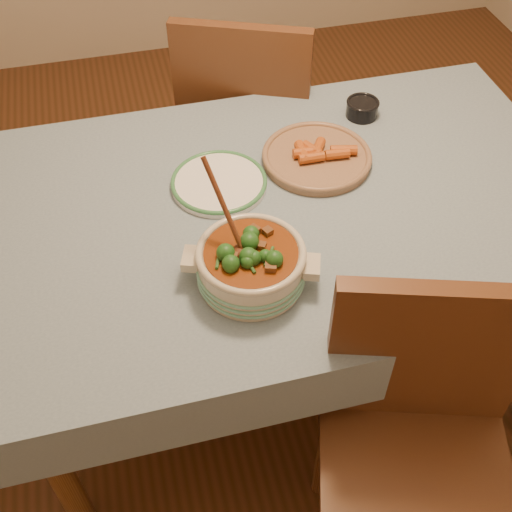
# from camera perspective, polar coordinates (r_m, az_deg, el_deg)

# --- Properties ---
(floor) EXTENTS (4.50, 4.50, 0.00)m
(floor) POSITION_cam_1_polar(r_m,az_deg,el_deg) (2.36, 2.34, -8.91)
(floor) COLOR #442813
(floor) RESTS_ON ground
(dining_table) EXTENTS (1.68, 1.08, 0.76)m
(dining_table) POSITION_cam_1_polar(r_m,az_deg,el_deg) (1.84, 2.97, 2.59)
(dining_table) COLOR brown
(dining_table) RESTS_ON floor
(stew_casserole) EXTENTS (0.33, 0.33, 0.31)m
(stew_casserole) POSITION_cam_1_polar(r_m,az_deg,el_deg) (1.53, -0.46, -0.57)
(stew_casserole) COLOR beige
(stew_casserole) RESTS_ON dining_table
(white_plate) EXTENTS (0.36, 0.36, 0.02)m
(white_plate) POSITION_cam_1_polar(r_m,az_deg,el_deg) (1.82, -3.31, 6.54)
(white_plate) COLOR white
(white_plate) RESTS_ON dining_table
(condiment_bowl) EXTENTS (0.11, 0.11, 0.06)m
(condiment_bowl) POSITION_cam_1_polar(r_m,az_deg,el_deg) (2.11, 9.43, 12.89)
(condiment_bowl) COLOR black
(condiment_bowl) RESTS_ON dining_table
(fried_plate) EXTENTS (0.37, 0.37, 0.05)m
(fried_plate) POSITION_cam_1_polar(r_m,az_deg,el_deg) (1.91, 5.43, 8.88)
(fried_plate) COLOR #9C7656
(fried_plate) RESTS_ON dining_table
(chair_far) EXTENTS (0.60, 0.60, 0.99)m
(chair_far) POSITION_cam_1_polar(r_m,az_deg,el_deg) (2.43, -0.75, 12.15)
(chair_far) COLOR brown
(chair_far) RESTS_ON floor
(chair_near) EXTENTS (0.57, 0.57, 0.98)m
(chair_near) POSITION_cam_1_polar(r_m,az_deg,el_deg) (1.62, 14.19, -15.59)
(chair_near) COLOR brown
(chair_near) RESTS_ON floor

